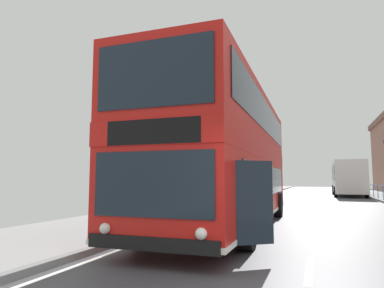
# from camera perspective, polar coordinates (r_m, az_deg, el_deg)

# --- Properties ---
(double_decker_bus_main) EXTENTS (3.38, 11.26, 4.35)m
(double_decker_bus_main) POSITION_cam_1_polar(r_m,az_deg,el_deg) (11.25, 5.90, -2.18)
(double_decker_bus_main) COLOR red
(double_decker_bus_main) RESTS_ON ground
(background_bus_far_lane) EXTENTS (2.80, 9.53, 3.18)m
(background_bus_far_lane) POSITION_cam_1_polar(r_m,az_deg,el_deg) (35.28, 24.65, -5.08)
(background_bus_far_lane) COLOR white
(background_bus_far_lane) RESTS_ON ground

